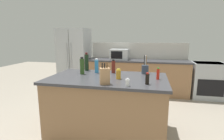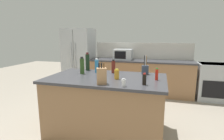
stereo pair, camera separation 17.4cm
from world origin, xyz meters
name	(u,v)px [view 2 (the right image)]	position (x,y,z in m)	size (l,w,h in m)	color
ground_plane	(106,131)	(0.00, 0.00, 0.00)	(14.00, 14.00, 0.00)	gray
back_counter_run	(140,77)	(0.30, 2.20, 0.47)	(2.80, 0.66, 0.94)	#936B47
wall_backsplash	(142,51)	(0.30, 2.52, 1.17)	(2.76, 0.03, 0.46)	beige
kitchen_island	(106,105)	(0.00, 0.00, 0.47)	(1.86, 1.09, 0.94)	#936B47
refrigerator	(79,59)	(-1.57, 2.25, 0.90)	(0.86, 0.75, 1.80)	#ADB2B7
range_oven	(213,81)	(2.12, 2.20, 0.47)	(0.76, 0.65, 0.92)	#ADB2B7
microwave	(123,54)	(-0.19, 2.20, 1.08)	(0.50, 0.39, 0.29)	#ADB2B7
knife_block	(102,76)	(0.07, -0.41, 1.05)	(0.16, 0.14, 0.29)	#A87C54
utensil_crock	(145,69)	(0.58, 0.39, 1.02)	(0.12, 0.12, 0.32)	#333D4C
dish_soap_bottle	(97,66)	(-0.27, 0.30, 1.06)	(0.07, 0.07, 0.25)	#3384BC
vinegar_bottle	(113,67)	(0.03, 0.34, 1.05)	(0.07, 0.07, 0.24)	maroon
honey_jar	(117,74)	(0.19, -0.08, 1.01)	(0.07, 0.07, 0.15)	gold
wine_bottle	(88,62)	(-0.51, 0.45, 1.10)	(0.07, 0.07, 0.34)	black
salt_shaker	(124,83)	(0.38, -0.45, 0.99)	(0.05, 0.05, 0.11)	silver
hot_sauce_bottle	(157,74)	(0.78, 0.02, 1.02)	(0.04, 0.04, 0.18)	red
olive_oil_bottle	(82,66)	(-0.48, 0.14, 1.08)	(0.07, 0.07, 0.30)	#2D4C1E
soy_sauce_bottle	(144,79)	(0.63, -0.30, 1.02)	(0.05, 0.05, 0.16)	black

